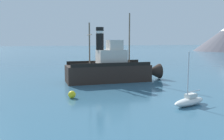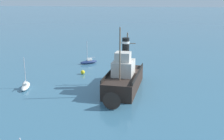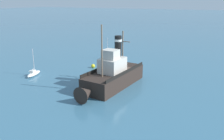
% 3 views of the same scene
% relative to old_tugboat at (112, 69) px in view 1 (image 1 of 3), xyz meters
% --- Properties ---
extents(ground_plane, '(600.00, 600.00, 0.00)m').
position_rel_old_tugboat_xyz_m(ground_plane, '(-1.05, -2.56, -1.83)').
color(ground_plane, '#38667F').
extents(old_tugboat, '(5.34, 14.62, 9.90)m').
position_rel_old_tugboat_xyz_m(old_tugboat, '(0.00, 0.00, 0.00)').
color(old_tugboat, '#2D231E').
rests_on(old_tugboat, ground).
extents(sailboat_white, '(1.94, 3.95, 4.90)m').
position_rel_old_tugboat_xyz_m(sailboat_white, '(15.06, 1.50, -1.40)').
color(sailboat_white, white).
rests_on(sailboat_white, ground).
extents(mooring_buoy, '(0.77, 0.77, 0.77)m').
position_rel_old_tugboat_xyz_m(mooring_buoy, '(8.29, -7.79, -1.45)').
color(mooring_buoy, yellow).
rests_on(mooring_buoy, ground).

